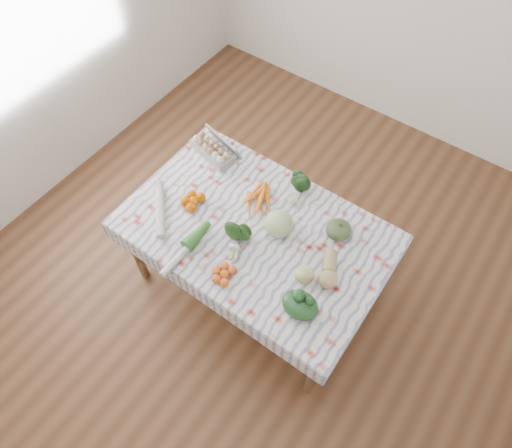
# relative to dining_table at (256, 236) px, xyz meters

# --- Properties ---
(ground) EXTENTS (4.50, 4.50, 0.00)m
(ground) POSITION_rel_dining_table_xyz_m (0.00, 0.00, -0.68)
(ground) COLOR #54321D
(ground) RESTS_ON ground
(dining_table) EXTENTS (1.60, 1.00, 0.75)m
(dining_table) POSITION_rel_dining_table_xyz_m (0.00, 0.00, 0.00)
(dining_table) COLOR brown
(dining_table) RESTS_ON ground
(tablecloth) EXTENTS (1.66, 1.06, 0.01)m
(tablecloth) POSITION_rel_dining_table_xyz_m (0.00, 0.00, 0.08)
(tablecloth) COLOR white
(tablecloth) RESTS_ON dining_table
(egg_carton) EXTENTS (0.36, 0.21, 0.09)m
(egg_carton) POSITION_rel_dining_table_xyz_m (-0.61, 0.33, 0.13)
(egg_carton) COLOR #979893
(egg_carton) RESTS_ON tablecloth
(carrot_bunch) EXTENTS (0.29, 0.27, 0.04)m
(carrot_bunch) POSITION_rel_dining_table_xyz_m (-0.10, 0.16, 0.11)
(carrot_bunch) COLOR orange
(carrot_bunch) RESTS_ON tablecloth
(kale_bunch) EXTENTS (0.16, 0.14, 0.14)m
(kale_bunch) POSITION_rel_dining_table_xyz_m (0.07, 0.40, 0.15)
(kale_bunch) COLOR #183915
(kale_bunch) RESTS_ON tablecloth
(kabocha_squash) EXTENTS (0.17, 0.17, 0.10)m
(kabocha_squash) POSITION_rel_dining_table_xyz_m (0.44, 0.27, 0.14)
(kabocha_squash) COLOR #415A30
(kabocha_squash) RESTS_ON tablecloth
(cabbage) EXTENTS (0.19, 0.19, 0.18)m
(cabbage) POSITION_rel_dining_table_xyz_m (0.12, 0.07, 0.17)
(cabbage) COLOR #AEC986
(cabbage) RESTS_ON tablecloth
(butternut_squash) EXTENTS (0.20, 0.26, 0.11)m
(butternut_squash) POSITION_rel_dining_table_xyz_m (0.53, -0.01, 0.14)
(butternut_squash) COLOR tan
(butternut_squash) RESTS_ON tablecloth
(orange_cluster) EXTENTS (0.22, 0.22, 0.07)m
(orange_cluster) POSITION_rel_dining_table_xyz_m (-0.44, -0.08, 0.12)
(orange_cluster) COLOR #D15E00
(orange_cluster) RESTS_ON tablecloth
(broccoli) EXTENTS (0.23, 0.23, 0.12)m
(broccoli) POSITION_rel_dining_table_xyz_m (-0.04, -0.16, 0.14)
(broccoli) COLOR #1E4115
(broccoli) RESTS_ON tablecloth
(mandarin_cluster) EXTENTS (0.21, 0.21, 0.06)m
(mandarin_cluster) POSITION_rel_dining_table_xyz_m (0.04, -0.38, 0.11)
(mandarin_cluster) COLOR orange
(mandarin_cluster) RESTS_ON tablecloth
(grapefruit) EXTENTS (0.14, 0.14, 0.11)m
(grapefruit) POSITION_rel_dining_table_xyz_m (0.43, -0.12, 0.14)
(grapefruit) COLOR #D3C674
(grapefruit) RESTS_ON tablecloth
(spinach_bag) EXTENTS (0.23, 0.19, 0.09)m
(spinach_bag) POSITION_rel_dining_table_xyz_m (0.51, -0.29, 0.13)
(spinach_bag) COLOR #153718
(spinach_bag) RESTS_ON tablecloth
(daikon) EXTENTS (0.31, 0.33, 0.06)m
(daikon) POSITION_rel_dining_table_xyz_m (-0.56, -0.27, 0.11)
(daikon) COLOR beige
(daikon) RESTS_ON tablecloth
(leek) EXTENTS (0.05, 0.42, 0.05)m
(leek) POSITION_rel_dining_table_xyz_m (-0.25, -0.38, 0.11)
(leek) COLOR silver
(leek) RESTS_ON tablecloth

